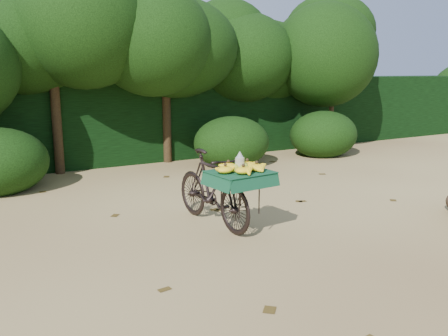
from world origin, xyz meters
TOP-DOWN VIEW (x-y plane):
  - ground at (0.00, 0.00)m, footprint 80.00×80.00m
  - vendor_bicycle at (-0.67, 1.05)m, footprint 0.75×1.74m
  - hedge_backdrop at (0.00, 6.30)m, footprint 26.00×1.80m
  - tree_row at (-0.65, 5.50)m, footprint 14.50×2.00m
  - bush_clumps at (0.50, 4.30)m, footprint 8.80×1.70m
  - leaf_litter at (0.00, 0.65)m, footprint 7.00×7.30m

SIDE VIEW (x-z plane):
  - ground at x=0.00m, z-range 0.00..0.00m
  - leaf_litter at x=0.00m, z-range 0.00..0.01m
  - bush_clumps at x=0.50m, z-range 0.00..0.90m
  - vendor_bicycle at x=-0.67m, z-range 0.01..0.99m
  - hedge_backdrop at x=0.00m, z-range 0.00..1.80m
  - tree_row at x=-0.65m, z-range 0.00..4.00m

